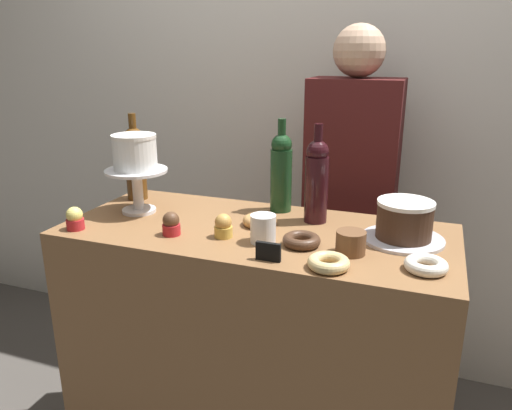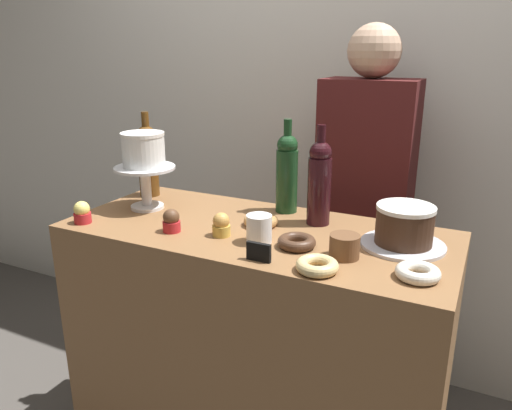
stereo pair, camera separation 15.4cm
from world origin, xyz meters
name	(u,v)px [view 1 (the left image)]	position (x,y,z in m)	size (l,w,h in m)	color
back_wall	(321,97)	(0.00, 0.85, 1.30)	(6.00, 0.05, 2.60)	silver
display_counter	(256,357)	(0.00, 0.00, 0.48)	(1.24, 0.54, 0.96)	brown
cake_stand_pedestal	(137,183)	(-0.45, 0.02, 1.06)	(0.21, 0.21, 0.15)	silver
white_layer_cake	(135,152)	(-0.45, 0.02, 1.17)	(0.15, 0.15, 0.12)	white
silver_serving_platter	(403,239)	(0.45, 0.06, 0.96)	(0.24, 0.24, 0.01)	silver
chocolate_round_cake	(405,219)	(0.45, 0.06, 1.02)	(0.17, 0.17, 0.11)	#3D2619
wine_bottle_green	(281,171)	(0.02, 0.21, 1.10)	(0.08, 0.08, 0.33)	#193D1E
wine_bottle_amber	(135,162)	(-0.54, 0.16, 1.10)	(0.08, 0.08, 0.33)	#5B3814
wine_bottle_dark_red	(317,179)	(0.16, 0.14, 1.10)	(0.08, 0.08, 0.33)	black
cupcake_lemon	(75,219)	(-0.54, -0.20, 0.99)	(0.06, 0.06, 0.07)	red
cupcake_caramel	(223,226)	(-0.07, -0.10, 0.99)	(0.06, 0.06, 0.07)	gold
cupcake_chocolate	(171,224)	(-0.23, -0.14, 0.99)	(0.06, 0.06, 0.07)	red
donut_sugar	(426,265)	(0.52, -0.14, 0.97)	(0.11, 0.11, 0.03)	silver
donut_chocolate	(302,240)	(0.17, -0.08, 0.97)	(0.11, 0.11, 0.03)	#472D1E
donut_maple	(261,221)	(0.00, 0.03, 0.97)	(0.11, 0.11, 0.03)	#B27F47
donut_glazed	(329,263)	(0.28, -0.21, 0.97)	(0.11, 0.11, 0.03)	#E0C17F
cookie_stack	(351,243)	(0.32, -0.09, 0.99)	(0.08, 0.08, 0.07)	brown
price_sign_chalkboard	(268,252)	(0.12, -0.22, 0.98)	(0.07, 0.01, 0.05)	black
coffee_cup_ceramic	(263,229)	(0.06, -0.10, 1.00)	(0.08, 0.08, 0.08)	white
barista_figure	(349,216)	(0.20, 0.58, 0.84)	(0.36, 0.22, 1.60)	black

